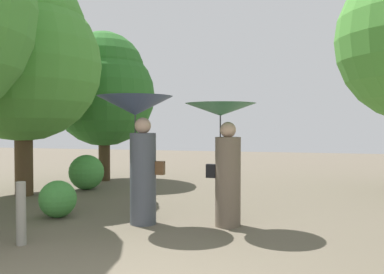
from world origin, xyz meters
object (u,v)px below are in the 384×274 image
object	(u,v)px
person_right	(224,144)
tree_far_back	(23,53)
person_left	(138,132)
path_marker_post	(21,213)
tree_near_left	(104,88)

from	to	relation	value
person_right	tree_far_back	size ratio (longest dim) A/B	0.38
person_left	path_marker_post	bearing A→B (deg)	136.17
tree_far_back	path_marker_post	world-z (taller)	tree_far_back
person_left	tree_far_back	xyz separation A→B (m)	(-3.29, 1.69, 1.62)
tree_near_left	person_right	bearing A→B (deg)	-45.32
tree_near_left	tree_far_back	bearing A→B (deg)	-102.74
path_marker_post	person_right	bearing A→B (deg)	35.13
tree_near_left	path_marker_post	size ratio (longest dim) A/B	5.06
tree_near_left	tree_far_back	world-z (taller)	tree_far_back
person_left	path_marker_post	size ratio (longest dim) A/B	2.45
person_left	person_right	world-z (taller)	person_left
person_right	path_marker_post	xyz separation A→B (m)	(-2.25, -1.58, -0.82)
person_left	tree_near_left	bearing A→B (deg)	24.25
tree_far_back	path_marker_post	size ratio (longest dim) A/B	6.13
person_left	tree_near_left	world-z (taller)	tree_near_left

